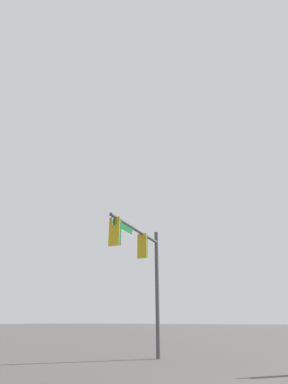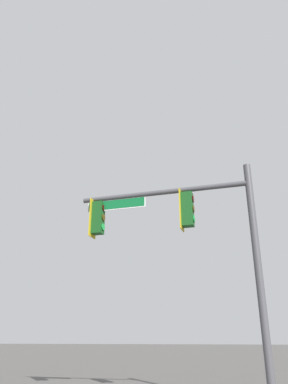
# 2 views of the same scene
# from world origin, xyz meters

# --- Properties ---
(signal_pole_near) EXTENTS (5.59, 0.90, 6.68)m
(signal_pole_near) POSITION_xyz_m (-4.31, -7.99, 4.75)
(signal_pole_near) COLOR #47474C
(signal_pole_near) RESTS_ON ground_plane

